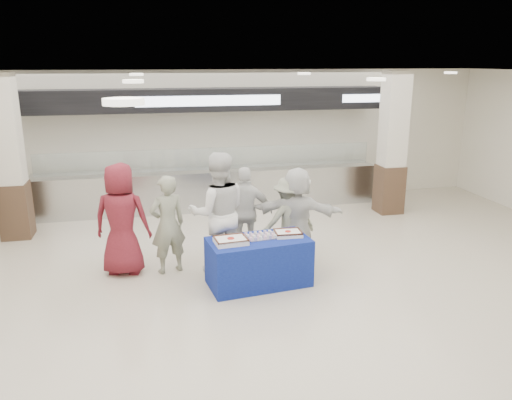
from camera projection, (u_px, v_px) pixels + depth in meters
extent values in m
plane|color=beige|center=(260.00, 317.00, 6.86)|extent=(14.00, 14.00, 0.00)
cube|color=#B9BCC0|center=(210.00, 190.00, 11.82)|extent=(8.00, 0.80, 0.90)
cube|color=#B9BCC0|center=(209.00, 170.00, 11.69)|extent=(8.00, 0.85, 0.04)
cube|color=white|center=(211.00, 159.00, 11.32)|extent=(7.60, 0.02, 0.50)
cube|color=black|center=(208.00, 100.00, 11.25)|extent=(8.40, 0.70, 0.50)
cube|color=silver|center=(210.00, 101.00, 10.92)|extent=(3.20, 0.03, 0.22)
cube|color=silver|center=(371.00, 98.00, 11.70)|extent=(1.40, 0.03, 0.18)
cube|color=#3D291B|center=(16.00, 210.00, 9.84)|extent=(0.55, 0.55, 1.10)
cube|color=beige|center=(5.00, 129.00, 9.41)|extent=(0.50, 0.50, 2.10)
cube|color=#3D291B|center=(389.00, 189.00, 11.49)|extent=(0.55, 0.55, 1.10)
cube|color=beige|center=(394.00, 119.00, 11.06)|extent=(0.50, 0.50, 2.10)
cube|color=navy|center=(259.00, 262.00, 7.77)|extent=(1.63, 0.97, 0.75)
cube|color=white|center=(231.00, 241.00, 7.48)|extent=(0.51, 0.42, 0.07)
cube|color=#442113|center=(231.00, 238.00, 7.47)|extent=(0.51, 0.42, 0.02)
cylinder|color=red|center=(231.00, 238.00, 7.47)|extent=(0.12, 0.12, 0.01)
cube|color=white|center=(288.00, 234.00, 7.82)|extent=(0.43, 0.34, 0.06)
cube|color=#442113|center=(288.00, 231.00, 7.80)|extent=(0.43, 0.34, 0.02)
cylinder|color=red|center=(288.00, 231.00, 7.81)|extent=(0.10, 0.10, 0.01)
cube|color=#B2B2B7|center=(260.00, 237.00, 7.72)|extent=(0.43, 0.34, 0.01)
imported|color=maroon|center=(122.00, 219.00, 8.05)|extent=(1.02, 0.80, 1.85)
imported|color=gray|center=(168.00, 225.00, 8.12)|extent=(0.69, 0.56, 1.65)
imported|color=silver|center=(218.00, 213.00, 8.12)|extent=(0.99, 0.77, 2.01)
imported|color=silver|center=(246.00, 212.00, 8.80)|extent=(0.99, 0.47, 1.63)
imported|color=gray|center=(289.00, 220.00, 8.59)|extent=(1.05, 0.70, 1.51)
imported|color=silver|center=(297.00, 215.00, 8.53)|extent=(1.64, 1.05, 1.69)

